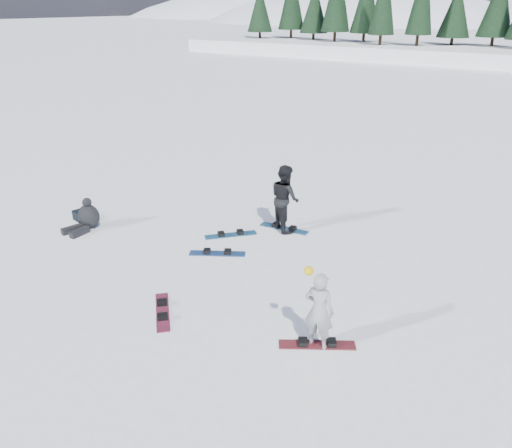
{
  "coord_description": "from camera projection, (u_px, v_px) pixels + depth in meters",
  "views": [
    {
      "loc": [
        4.28,
        -8.56,
        6.16
      ],
      "look_at": [
        -2.06,
        0.92,
        1.1
      ],
      "focal_mm": 35.0,
      "sensor_mm": 36.0,
      "label": 1
    }
  ],
  "objects": [
    {
      "name": "ground",
      "position": [
        310.0,
        303.0,
        11.18
      ],
      "size": [
        420.0,
        420.0,
        0.0
      ],
      "primitive_type": "plane",
      "color": "white",
      "rests_on": "ground"
    },
    {
      "name": "snowboarder_woman",
      "position": [
        319.0,
        310.0,
        9.47
      ],
      "size": [
        0.62,
        0.44,
        1.76
      ],
      "rotation": [
        0.0,
        0.0,
        3.23
      ],
      "color": "#ABABB0",
      "rests_on": "ground"
    },
    {
      "name": "snowboarder_man",
      "position": [
        285.0,
        198.0,
        14.46
      ],
      "size": [
        1.21,
        1.15,
        1.98
      ],
      "primitive_type": "imported",
      "rotation": [
        0.0,
        0.0,
        2.56
      ],
      "color": "black",
      "rests_on": "ground"
    },
    {
      "name": "seated_rider",
      "position": [
        87.0,
        217.0,
        14.75
      ],
      "size": [
        0.73,
        1.15,
        0.95
      ],
      "rotation": [
        0.0,
        0.0,
        -0.1
      ],
      "color": "black",
      "rests_on": "ground"
    },
    {
      "name": "gear_bag",
      "position": [
        80.0,
        216.0,
        15.39
      ],
      "size": [
        0.5,
        0.38,
        0.3
      ],
      "primitive_type": "cube",
      "rotation": [
        0.0,
        0.0,
        -0.2
      ],
      "color": "black",
      "rests_on": "ground"
    },
    {
      "name": "snowboard_woman",
      "position": [
        317.0,
        345.0,
        9.79
      ],
      "size": [
        1.42,
        1.04,
        0.03
      ],
      "primitive_type": "cube",
      "rotation": [
        0.0,
        0.0,
        0.56
      ],
      "color": "maroon",
      "rests_on": "ground"
    },
    {
      "name": "snowboard_man",
      "position": [
        284.0,
        228.0,
        14.85
      ],
      "size": [
        1.52,
        0.41,
        0.03
      ],
      "primitive_type": "cube",
      "rotation": [
        0.0,
        0.0,
        0.09
      ],
      "color": "#1A5A90",
      "rests_on": "ground"
    },
    {
      "name": "snowboard_loose_c",
      "position": [
        217.0,
        254.0,
        13.36
      ],
      "size": [
        1.43,
        1.01,
        0.03
      ],
      "primitive_type": "cube",
      "rotation": [
        0.0,
        0.0,
        0.54
      ],
      "color": "#1A4592",
      "rests_on": "ground"
    },
    {
      "name": "snowboard_loose_a",
      "position": [
        231.0,
        235.0,
        14.44
      ],
      "size": [
        1.22,
        1.3,
        0.03
      ],
      "primitive_type": "cube",
      "rotation": [
        0.0,
        0.0,
        0.83
      ],
      "color": "#1B6396",
      "rests_on": "ground"
    },
    {
      "name": "snowboard_loose_b",
      "position": [
        163.0,
        312.0,
        10.84
      ],
      "size": [
        1.26,
        1.26,
        0.03
      ],
      "primitive_type": "cube",
      "rotation": [
        0.0,
        0.0,
        -0.79
      ],
      "color": "maroon",
      "rests_on": "ground"
    }
  ]
}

